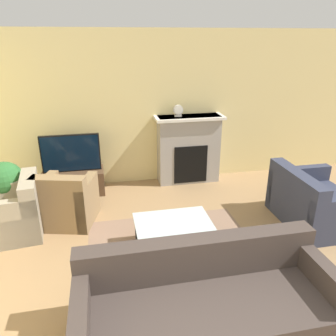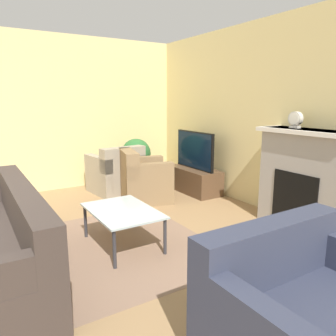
{
  "view_description": "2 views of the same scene",
  "coord_description": "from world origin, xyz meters",
  "px_view_note": "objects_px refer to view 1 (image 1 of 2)",
  "views": [
    {
      "loc": [
        -0.79,
        -1.28,
        2.55
      ],
      "look_at": [
        0.05,
        2.83,
        0.87
      ],
      "focal_mm": 35.0,
      "sensor_mm": 36.0,
      "label": 1
    },
    {
      "loc": [
        3.14,
        0.79,
        1.6
      ],
      "look_at": [
        0.05,
        2.71,
        0.83
      ],
      "focal_mm": 35.0,
      "sensor_mm": 36.0,
      "label": 2
    }
  ],
  "objects_px": {
    "tv": "(71,153)",
    "armchair_accent": "(67,204)",
    "mantel_clock": "(178,110)",
    "couch_loveseat": "(315,204)",
    "potted_plant": "(6,184)",
    "coffee_table": "(173,224)",
    "armchair_by_window": "(14,214)",
    "couch_sectional": "(206,307)"
  },
  "relations": [
    {
      "from": "tv",
      "to": "couch_sectional",
      "type": "bearing_deg",
      "value": -67.43
    },
    {
      "from": "mantel_clock",
      "to": "couch_loveseat",
      "type": "bearing_deg",
      "value": -48.49
    },
    {
      "from": "mantel_clock",
      "to": "potted_plant",
      "type": "bearing_deg",
      "value": -163.49
    },
    {
      "from": "couch_loveseat",
      "to": "couch_sectional",
      "type": "bearing_deg",
      "value": 125.8
    },
    {
      "from": "armchair_by_window",
      "to": "potted_plant",
      "type": "bearing_deg",
      "value": -167.19
    },
    {
      "from": "tv",
      "to": "armchair_by_window",
      "type": "distance_m",
      "value": 1.43
    },
    {
      "from": "tv",
      "to": "armchair_accent",
      "type": "bearing_deg",
      "value": -91.95
    },
    {
      "from": "couch_loveseat",
      "to": "mantel_clock",
      "type": "bearing_deg",
      "value": 41.51
    },
    {
      "from": "armchair_by_window",
      "to": "mantel_clock",
      "type": "relative_size",
      "value": 4.27
    },
    {
      "from": "armchair_by_window",
      "to": "coffee_table",
      "type": "xyz_separation_m",
      "value": [
        2.05,
        -0.8,
        0.07
      ]
    },
    {
      "from": "armchair_accent",
      "to": "mantel_clock",
      "type": "xyz_separation_m",
      "value": [
        1.91,
        1.13,
        1.05
      ]
    },
    {
      "from": "couch_loveseat",
      "to": "potted_plant",
      "type": "height_order",
      "value": "potted_plant"
    },
    {
      "from": "mantel_clock",
      "to": "armchair_accent",
      "type": "bearing_deg",
      "value": -149.46
    },
    {
      "from": "couch_loveseat",
      "to": "coffee_table",
      "type": "height_order",
      "value": "couch_loveseat"
    },
    {
      "from": "couch_loveseat",
      "to": "armchair_by_window",
      "type": "relative_size",
      "value": 1.4
    },
    {
      "from": "potted_plant",
      "to": "mantel_clock",
      "type": "distance_m",
      "value": 2.99
    },
    {
      "from": "tv",
      "to": "coffee_table",
      "type": "distance_m",
      "value": 2.4
    },
    {
      "from": "coffee_table",
      "to": "armchair_by_window",
      "type": "bearing_deg",
      "value": 158.7
    },
    {
      "from": "couch_sectional",
      "to": "couch_loveseat",
      "type": "relative_size",
      "value": 1.89
    },
    {
      "from": "couch_loveseat",
      "to": "potted_plant",
      "type": "xyz_separation_m",
      "value": [
        -4.39,
        1.02,
        0.28
      ]
    },
    {
      "from": "tv",
      "to": "couch_loveseat",
      "type": "distance_m",
      "value": 3.92
    },
    {
      "from": "armchair_accent",
      "to": "mantel_clock",
      "type": "distance_m",
      "value": 2.45
    },
    {
      "from": "armchair_accent",
      "to": "potted_plant",
      "type": "distance_m",
      "value": 0.95
    },
    {
      "from": "couch_sectional",
      "to": "armchair_by_window",
      "type": "height_order",
      "value": "same"
    },
    {
      "from": "tv",
      "to": "armchair_accent",
      "type": "distance_m",
      "value": 1.08
    },
    {
      "from": "tv",
      "to": "couch_sectional",
      "type": "relative_size",
      "value": 0.42
    },
    {
      "from": "couch_loveseat",
      "to": "armchair_by_window",
      "type": "height_order",
      "value": "same"
    },
    {
      "from": "couch_sectional",
      "to": "armchair_accent",
      "type": "distance_m",
      "value": 2.66
    },
    {
      "from": "tv",
      "to": "armchair_by_window",
      "type": "xyz_separation_m",
      "value": [
        -0.72,
        -1.16,
        -0.44
      ]
    },
    {
      "from": "mantel_clock",
      "to": "armchair_by_window",
      "type": "bearing_deg",
      "value": -153.42
    },
    {
      "from": "couch_sectional",
      "to": "tv",
      "type": "bearing_deg",
      "value": 112.57
    },
    {
      "from": "couch_sectional",
      "to": "potted_plant",
      "type": "relative_size",
      "value": 2.57
    },
    {
      "from": "couch_loveseat",
      "to": "armchair_accent",
      "type": "relative_size",
      "value": 1.34
    },
    {
      "from": "couch_sectional",
      "to": "coffee_table",
      "type": "relative_size",
      "value": 2.41
    },
    {
      "from": "armchair_accent",
      "to": "potted_plant",
      "type": "height_order",
      "value": "potted_plant"
    },
    {
      "from": "couch_sectional",
      "to": "armchair_accent",
      "type": "height_order",
      "value": "same"
    },
    {
      "from": "coffee_table",
      "to": "armchair_accent",
      "type": "bearing_deg",
      "value": 144.54
    },
    {
      "from": "tv",
      "to": "mantel_clock",
      "type": "height_order",
      "value": "mantel_clock"
    },
    {
      "from": "armchair_accent",
      "to": "mantel_clock",
      "type": "height_order",
      "value": "mantel_clock"
    },
    {
      "from": "armchair_by_window",
      "to": "mantel_clock",
      "type": "height_order",
      "value": "mantel_clock"
    },
    {
      "from": "coffee_table",
      "to": "mantel_clock",
      "type": "xyz_separation_m",
      "value": [
        0.54,
        2.1,
        0.98
      ]
    },
    {
      "from": "armchair_by_window",
      "to": "potted_plant",
      "type": "relative_size",
      "value": 0.97
    }
  ]
}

